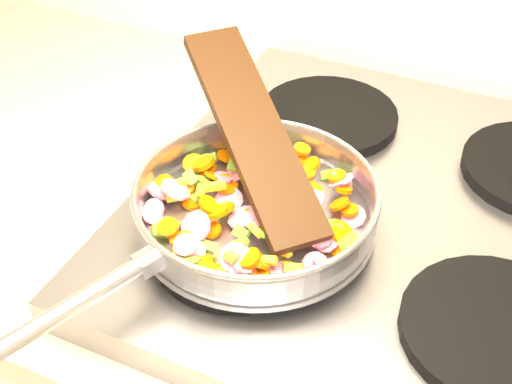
% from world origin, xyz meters
% --- Properties ---
extents(cooktop, '(0.60, 0.60, 0.04)m').
position_xyz_m(cooktop, '(-0.70, 1.67, 0.92)').
color(cooktop, '#939399').
rests_on(cooktop, counter_top).
extents(grate_fl, '(0.19, 0.19, 0.02)m').
position_xyz_m(grate_fl, '(-0.84, 1.52, 0.95)').
color(grate_fl, black).
rests_on(grate_fl, cooktop).
extents(grate_fr, '(0.19, 0.19, 0.02)m').
position_xyz_m(grate_fr, '(-0.56, 1.52, 0.95)').
color(grate_fr, black).
rests_on(grate_fr, cooktop).
extents(grate_bl, '(0.19, 0.19, 0.02)m').
position_xyz_m(grate_bl, '(-0.84, 1.81, 0.95)').
color(grate_bl, black).
rests_on(grate_bl, cooktop).
extents(saute_pan, '(0.30, 0.45, 0.05)m').
position_xyz_m(saute_pan, '(-0.84, 1.56, 0.98)').
color(saute_pan, '#9E9EA5').
rests_on(saute_pan, grate_fl).
extents(vegetable_heap, '(0.25, 0.25, 0.05)m').
position_xyz_m(vegetable_heap, '(-0.84, 1.56, 0.97)').
color(vegetable_heap, '#D4144F').
rests_on(vegetable_heap, saute_pan).
extents(wooden_spatula, '(0.25, 0.24, 0.12)m').
position_xyz_m(wooden_spatula, '(-0.86, 1.62, 1.03)').
color(wooden_spatula, black).
rests_on(wooden_spatula, saute_pan).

